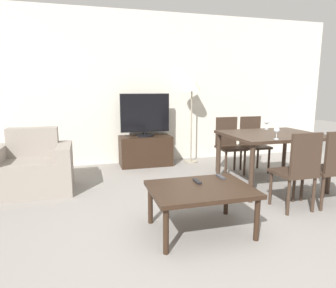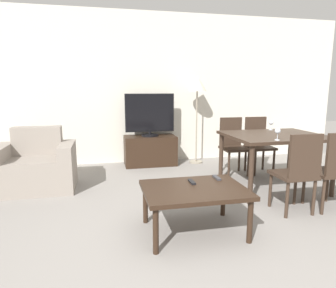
% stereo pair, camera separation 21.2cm
% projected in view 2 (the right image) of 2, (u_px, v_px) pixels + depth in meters
% --- Properties ---
extents(ground_plane, '(18.00, 18.00, 0.00)m').
position_uv_depth(ground_plane, '(212.00, 271.00, 2.26)').
color(ground_plane, gray).
extents(wall_back, '(7.76, 0.06, 2.70)m').
position_uv_depth(wall_back, '(144.00, 89.00, 5.46)').
color(wall_back, silver).
rests_on(wall_back, ground_plane).
extents(armchair, '(1.01, 0.71, 0.83)m').
position_uv_depth(armchair, '(36.00, 167.00, 4.05)').
color(armchair, gray).
rests_on(armchair, ground_plane).
extents(tv_stand, '(0.91, 0.48, 0.52)m').
position_uv_depth(tv_stand, '(150.00, 150.00, 5.37)').
color(tv_stand, black).
rests_on(tv_stand, ground_plane).
extents(tv, '(0.86, 0.30, 0.75)m').
position_uv_depth(tv, '(150.00, 115.00, 5.26)').
color(tv, black).
rests_on(tv, tv_stand).
extents(coffee_table, '(0.95, 0.71, 0.44)m').
position_uv_depth(coffee_table, '(194.00, 193.00, 2.80)').
color(coffee_table, black).
rests_on(coffee_table, ground_plane).
extents(dining_table, '(1.25, 1.04, 0.75)m').
position_uv_depth(dining_table, '(275.00, 140.00, 4.01)').
color(dining_table, '#38281E').
rests_on(dining_table, ground_plane).
extents(dining_chair_near, '(0.40, 0.40, 0.90)m').
position_uv_depth(dining_chair_near, '(298.00, 170.00, 3.20)').
color(dining_chair_near, '#38281E').
rests_on(dining_chair_near, ground_plane).
extents(dining_chair_far, '(0.40, 0.40, 0.90)m').
position_uv_depth(dining_chair_far, '(258.00, 142.00, 4.89)').
color(dining_chair_far, '#38281E').
rests_on(dining_chair_far, ground_plane).
extents(dining_chair_near_right, '(0.40, 0.40, 0.90)m').
position_uv_depth(dining_chair_near_right, '(333.00, 168.00, 3.30)').
color(dining_chair_near_right, '#38281E').
rests_on(dining_chair_near_right, ground_plane).
extents(dining_chair_far_left, '(0.40, 0.40, 0.90)m').
position_uv_depth(dining_chair_far_left, '(233.00, 143.00, 4.80)').
color(dining_chair_far_left, '#38281E').
rests_on(dining_chair_far_left, ground_plane).
extents(floor_lamp, '(0.33, 0.33, 1.58)m').
position_uv_depth(floor_lamp, '(197.00, 88.00, 5.33)').
color(floor_lamp, gray).
rests_on(floor_lamp, ground_plane).
extents(remote_primary, '(0.04, 0.15, 0.02)m').
position_uv_depth(remote_primary, '(192.00, 182.00, 2.94)').
color(remote_primary, black).
rests_on(remote_primary, coffee_table).
extents(remote_secondary, '(0.04, 0.15, 0.02)m').
position_uv_depth(remote_secondary, '(217.00, 178.00, 3.08)').
color(remote_secondary, '#38383D').
rests_on(remote_secondary, coffee_table).
extents(wine_glass_left, '(0.07, 0.07, 0.15)m').
position_uv_depth(wine_glass_left, '(271.00, 123.00, 4.41)').
color(wine_glass_left, silver).
rests_on(wine_glass_left, dining_table).
extents(wine_glass_center, '(0.07, 0.07, 0.15)m').
position_uv_depth(wine_glass_center, '(278.00, 132.00, 3.52)').
color(wine_glass_center, silver).
rests_on(wine_glass_center, dining_table).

